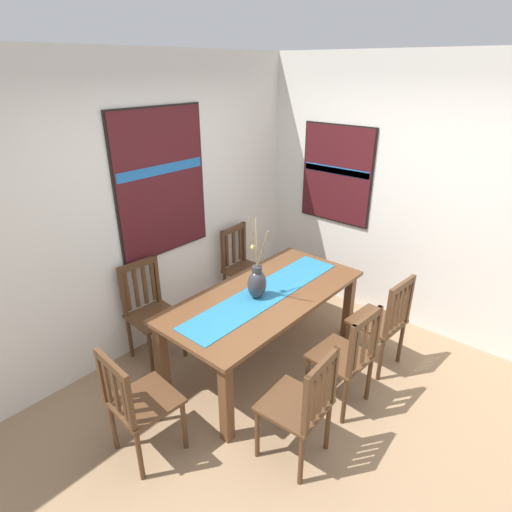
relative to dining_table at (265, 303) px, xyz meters
name	(u,v)px	position (x,y,z in m)	size (l,w,h in m)	color
ground_plane	(310,416)	(-0.28, -0.71, -0.65)	(6.40, 6.40, 0.03)	#8E7051
wall_back	(152,207)	(-0.28, 1.15, 0.72)	(6.40, 0.12, 2.70)	silver
wall_side	(425,201)	(1.58, -0.71, 0.72)	(0.12, 6.40, 2.70)	silver
dining_table	(265,303)	(0.00, 0.00, 0.00)	(1.91, 0.90, 0.73)	brown
table_runner	(265,293)	(0.00, 0.00, 0.10)	(1.76, 0.36, 0.01)	#236B93
centerpiece_vase	(257,282)	(-0.10, 0.01, 0.25)	(0.18, 0.25, 0.76)	#333338
chair_0	(347,356)	(0.01, -0.83, -0.16)	(0.44, 0.44, 0.91)	#4C301C
chair_1	(150,310)	(-0.61, 0.88, -0.14)	(0.45, 0.45, 0.95)	#4C301C
chair_2	(383,320)	(0.65, -0.83, -0.14)	(0.45, 0.45, 0.92)	#4C301C
chair_3	(243,267)	(0.65, 0.86, -0.15)	(0.44, 0.44, 0.93)	#4C301C
chair_4	(302,405)	(-0.65, -0.87, -0.15)	(0.44, 0.44, 0.91)	#4C301C
chair_5	(138,402)	(-1.36, 0.00, -0.16)	(0.45, 0.45, 0.89)	#4C301C
painting_on_back_wall	(161,183)	(-0.20, 1.08, 0.94)	(0.99, 0.05, 1.35)	black
painting_on_side_wall	(337,174)	(1.51, 0.25, 0.84)	(0.05, 0.85, 1.06)	black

